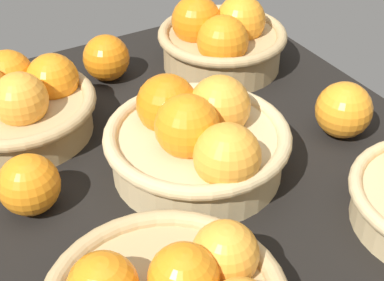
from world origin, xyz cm
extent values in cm
cube|color=black|center=(0.00, 0.00, 1.50)|extent=(84.00, 72.00, 3.00)
cylinder|color=tan|center=(0.30, 0.83, 5.89)|extent=(22.74, 22.74, 5.78)
torus|color=tan|center=(0.30, 0.83, 8.78)|extent=(24.71, 24.71, 1.97)
sphere|color=#F49E33|center=(7.56, 0.53, 10.49)|extent=(8.29, 8.29, 8.29)
sphere|color=#F49E33|center=(-1.46, 5.12, 11.07)|extent=(8.29, 8.29, 8.29)
sphere|color=orange|center=(-5.40, -0.75, 10.99)|extent=(8.29, 8.29, 8.29)
sphere|color=orange|center=(1.10, -1.32, 11.59)|extent=(8.29, 8.29, 8.29)
cylinder|color=tan|center=(-20.28, -17.10, 5.55)|extent=(20.52, 20.52, 5.10)
torus|color=tan|center=(-20.28, -17.10, 8.10)|extent=(22.45, 22.45, 1.93)
sphere|color=#F49E33|center=(-17.26, -17.21, 10.38)|extent=(7.78, 7.78, 7.78)
sphere|color=orange|center=(-26.74, -16.43, 9.18)|extent=(7.78, 7.78, 7.78)
sphere|color=orange|center=(-21.96, -11.13, 9.42)|extent=(7.78, 7.78, 7.78)
cylinder|color=tan|center=(-22.65, 19.01, 5.99)|extent=(20.19, 20.19, 5.98)
torus|color=tan|center=(-22.65, 19.01, 8.98)|extent=(22.02, 22.02, 1.83)
sphere|color=orange|center=(-25.03, 15.25, 11.42)|extent=(8.39, 8.39, 8.39)
sphere|color=orange|center=(-22.11, 22.29, 11.05)|extent=(8.39, 8.39, 8.39)
sphere|color=orange|center=(-18.08, 16.14, 10.48)|extent=(8.39, 8.39, 8.39)
sphere|color=orange|center=(20.35, -12.60, 9.53)|extent=(7.06, 7.06, 7.06)
sphere|color=#F49E33|center=(19.20, -7.10, 8.84)|extent=(7.06, 7.06, 7.06)
sphere|color=orange|center=(3.28, 23.33, 7.11)|extent=(8.22, 8.22, 8.22)
sphere|color=orange|center=(-28.52, 0.09, 6.87)|extent=(7.74, 7.74, 7.74)
sphere|color=orange|center=(-3.65, -20.80, 6.85)|extent=(7.70, 7.70, 7.70)
camera|label=1|loc=(52.56, -30.19, 53.38)|focal=54.31mm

